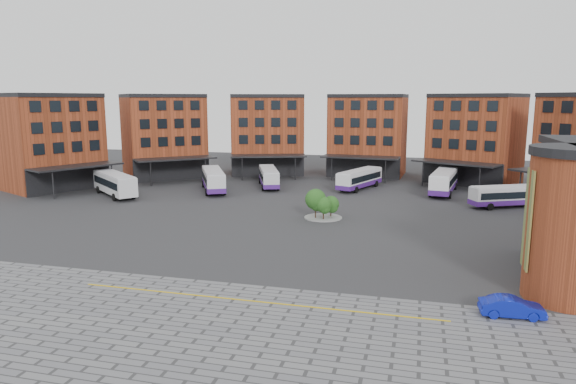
% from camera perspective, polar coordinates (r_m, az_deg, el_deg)
% --- Properties ---
extents(ground, '(160.00, 160.00, 0.00)m').
position_cam_1_polar(ground, '(49.31, -0.97, -5.85)').
color(ground, '#28282B').
rests_on(ground, ground).
extents(paving_zone, '(50.00, 22.00, 0.02)m').
position_cam_1_polar(paving_zone, '(29.33, -9.10, -17.65)').
color(paving_zone, slate).
rests_on(paving_zone, ground).
extents(yellow_line, '(26.00, 0.15, 0.02)m').
position_cam_1_polar(yellow_line, '(36.08, -3.92, -11.99)').
color(yellow_line, gold).
rests_on(yellow_line, paving_zone).
extents(main_building, '(94.14, 42.48, 14.60)m').
position_cam_1_polar(main_building, '(85.93, 2.78, 5.94)').
color(main_building, '#953D20').
rests_on(main_building, ground).
extents(tree_island, '(4.40, 4.40, 3.52)m').
position_cam_1_polar(tree_island, '(59.46, 3.77, -1.30)').
color(tree_island, gray).
rests_on(tree_island, ground).
extents(bus_a, '(10.64, 9.42, 3.28)m').
position_cam_1_polar(bus_a, '(77.48, -18.71, 1.00)').
color(bus_a, silver).
rests_on(bus_a, ground).
extents(bus_b, '(7.69, 11.49, 3.26)m').
position_cam_1_polar(bus_b, '(78.24, -8.30, 1.39)').
color(bus_b, silver).
rests_on(bus_b, ground).
extents(bus_c, '(6.12, 10.76, 2.99)m').
position_cam_1_polar(bus_c, '(81.16, -2.16, 1.70)').
color(bus_c, silver).
rests_on(bus_c, ground).
extents(bus_d, '(6.07, 10.90, 3.02)m').
position_cam_1_polar(bus_d, '(79.86, 7.97, 1.48)').
color(bus_d, white).
rests_on(bus_d, ground).
extents(bus_e, '(4.55, 12.21, 3.36)m').
position_cam_1_polar(bus_e, '(78.86, 16.93, 1.16)').
color(bus_e, white).
rests_on(bus_e, ground).
extents(bus_f, '(9.99, 6.49, 2.82)m').
position_cam_1_polar(bus_f, '(71.42, 23.27, -0.38)').
color(bus_f, silver).
rests_on(bus_f, ground).
extents(blue_car, '(4.08, 1.68, 1.31)m').
position_cam_1_polar(blue_car, '(36.35, 23.62, -11.63)').
color(blue_car, '#0C1AA7').
rests_on(blue_car, ground).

